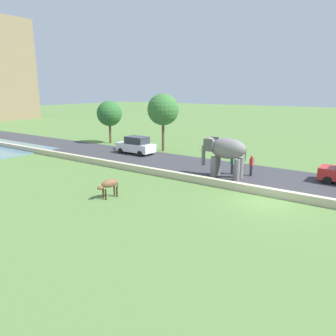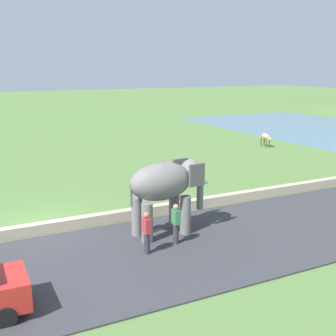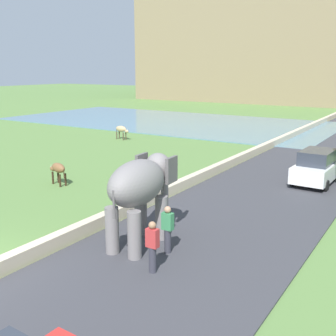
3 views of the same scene
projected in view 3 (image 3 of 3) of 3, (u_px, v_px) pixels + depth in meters
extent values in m
cube|color=#38383D|center=(308.00, 163.00, 26.32)|extent=(7.00, 120.00, 0.06)
cube|color=beige|center=(239.00, 158.00, 26.61)|extent=(0.40, 110.00, 0.51)
cube|color=slate|center=(167.00, 121.00, 47.04)|extent=(36.00, 18.00, 0.08)
cube|color=#897556|center=(328.00, 42.00, 73.64)|extent=(64.00, 28.00, 20.63)
ellipsoid|color=slate|center=(137.00, 183.00, 13.56)|extent=(1.61, 2.80, 1.50)
cylinder|color=slate|center=(141.00, 214.00, 14.84)|extent=(0.44, 0.44, 1.60)
cylinder|color=slate|center=(161.00, 218.00, 14.46)|extent=(0.44, 0.44, 1.60)
cylinder|color=slate|center=(112.00, 231.00, 13.33)|extent=(0.44, 0.44, 1.60)
cylinder|color=slate|center=(134.00, 236.00, 12.95)|extent=(0.44, 0.44, 1.60)
ellipsoid|color=slate|center=(158.00, 168.00, 14.74)|extent=(1.07, 0.98, 1.10)
cube|color=#575454|center=(142.00, 166.00, 14.88)|extent=(0.18, 0.71, 0.90)
cube|color=#575454|center=(172.00, 170.00, 14.34)|extent=(0.18, 0.71, 0.90)
cylinder|color=slate|center=(165.00, 189.00, 15.35)|extent=(0.28, 0.28, 1.50)
cone|color=silver|center=(158.00, 177.00, 15.29)|extent=(0.16, 0.57, 0.17)
cone|color=silver|center=(169.00, 178.00, 15.09)|extent=(0.16, 0.57, 0.17)
cylinder|color=#575454|center=(114.00, 205.00, 12.50)|extent=(0.08, 0.08, 0.90)
cylinder|color=#33333D|center=(168.00, 242.00, 13.43)|extent=(0.22, 0.22, 0.85)
cube|color=#388451|center=(168.00, 221.00, 13.26)|extent=(0.36, 0.22, 0.56)
sphere|color=tan|center=(168.00, 210.00, 13.17)|extent=(0.22, 0.22, 0.22)
cylinder|color=#33333D|center=(153.00, 261.00, 12.13)|extent=(0.22, 0.22, 0.85)
cube|color=#B73333|center=(152.00, 238.00, 11.96)|extent=(0.36, 0.22, 0.56)
sphere|color=#997051|center=(152.00, 225.00, 11.87)|extent=(0.22, 0.22, 0.22)
cube|color=white|center=(317.00, 170.00, 21.61)|extent=(1.85, 4.06, 0.80)
cube|color=#2D333D|center=(317.00, 157.00, 21.28)|extent=(1.52, 2.25, 0.70)
cylinder|color=black|center=(308.00, 171.00, 23.19)|extent=(0.20, 0.61, 0.60)
cylinder|color=black|center=(293.00, 181.00, 21.11)|extent=(0.20, 0.61, 0.60)
cylinder|color=black|center=(326.00, 186.00, 20.22)|extent=(0.20, 0.61, 0.60)
ellipsoid|color=brown|center=(58.00, 168.00, 21.32)|extent=(1.18, 0.72, 0.50)
cylinder|color=#302014|center=(53.00, 178.00, 21.63)|extent=(0.10, 0.10, 0.65)
cylinder|color=#302014|center=(58.00, 177.00, 21.83)|extent=(0.10, 0.10, 0.65)
cylinder|color=#302014|center=(60.00, 181.00, 21.08)|extent=(0.10, 0.10, 0.65)
cylinder|color=#302014|center=(66.00, 180.00, 21.28)|extent=(0.10, 0.10, 0.65)
ellipsoid|color=brown|center=(53.00, 169.00, 21.81)|extent=(0.45, 0.34, 0.26)
cone|color=beige|center=(51.00, 166.00, 21.71)|extent=(0.04, 0.04, 0.12)
cone|color=beige|center=(54.00, 165.00, 21.83)|extent=(0.04, 0.04, 0.12)
cylinder|color=#302014|center=(64.00, 174.00, 20.98)|extent=(0.04, 0.04, 0.45)
ellipsoid|color=tan|center=(121.00, 129.00, 34.94)|extent=(1.14, 0.55, 0.50)
cylinder|color=#493D2C|center=(126.00, 136.00, 34.96)|extent=(0.10, 0.10, 0.65)
cylinder|color=#493D2C|center=(123.00, 136.00, 34.73)|extent=(0.10, 0.10, 0.65)
cylinder|color=#493D2C|center=(119.00, 135.00, 35.43)|extent=(0.10, 0.10, 0.65)
cylinder|color=#493D2C|center=(117.00, 135.00, 35.19)|extent=(0.10, 0.10, 0.65)
ellipsoid|color=tan|center=(127.00, 131.00, 34.59)|extent=(0.42, 0.28, 0.26)
cone|color=beige|center=(127.00, 129.00, 34.62)|extent=(0.04, 0.04, 0.12)
cone|color=beige|center=(126.00, 129.00, 34.49)|extent=(0.04, 0.04, 0.12)
cylinder|color=#493D2C|center=(117.00, 131.00, 35.31)|extent=(0.04, 0.04, 0.45)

